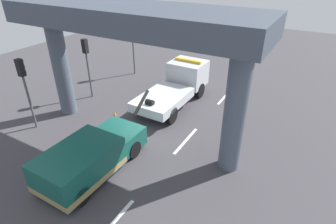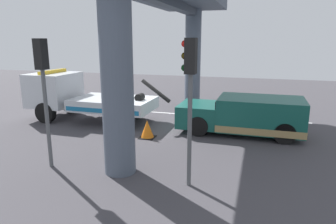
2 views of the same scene
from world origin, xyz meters
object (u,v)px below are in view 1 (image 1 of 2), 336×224
Objects in this scene: traffic_light_mid at (133,38)px; traffic_cone_orange at (115,117)px; traffic_light_near at (24,79)px; towed_van_green at (90,158)px; tow_truck_white at (178,84)px; traffic_light_far at (87,56)px.

traffic_light_mid reaches higher than traffic_cone_orange.
towed_van_green is at bearing -103.36° from traffic_light_near.
tow_truck_white is 6.16m from traffic_light_far.
traffic_light_near is 5.12m from traffic_cone_orange.
traffic_cone_orange is (-6.94, -3.62, -2.56)m from traffic_light_mid.
traffic_cone_orange is at bearing 157.50° from tow_truck_white.
towed_van_green is 12.25m from traffic_light_mid.
traffic_light_far is 5.39× the size of traffic_cone_orange.
traffic_light_near is 9.50m from traffic_light_mid.
towed_van_green is 7.06× the size of traffic_cone_orange.
traffic_light_far is (4.50, 0.00, -0.01)m from traffic_light_near.
towed_van_green is at bearing -153.38° from traffic_light_mid.
traffic_cone_orange is at bearing -54.74° from traffic_light_near.
tow_truck_white is at bearing -22.50° from traffic_cone_orange.
traffic_light_far is at bearing 180.00° from traffic_light_mid.
traffic_light_far is 1.00× the size of traffic_light_mid.
traffic_light_near reaches higher than towed_van_green.
towed_van_green is 5.95m from traffic_light_near.
traffic_cone_orange is at bearing -118.20° from traffic_light_far.
traffic_light_near reaches higher than traffic_light_far.
traffic_light_mid is 8.24m from traffic_cone_orange.
tow_truck_white is 8.93m from traffic_light_near.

